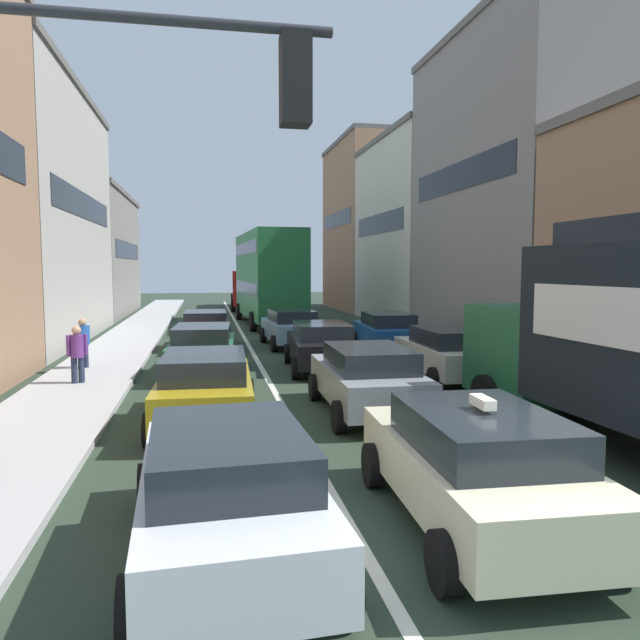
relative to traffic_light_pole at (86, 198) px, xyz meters
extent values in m
plane|color=#2C3A2C|center=(4.45, 0.00, -3.82)|extent=(140.00, 140.00, 0.00)
cube|color=#B3B3B3|center=(-2.25, 20.00, -3.75)|extent=(2.60, 64.00, 0.14)
cube|color=silver|center=(2.75, 20.00, -3.81)|extent=(0.16, 60.00, 0.01)
cube|color=silver|center=(6.15, 20.00, -3.81)|extent=(0.16, 60.00, 0.01)
cube|color=black|center=(-4.03, 22.00, 2.04)|extent=(0.02, 11.73, 1.10)
cube|color=gray|center=(-7.55, 36.66, 0.12)|extent=(7.00, 14.57, 7.87)
cube|color=black|center=(-4.03, 36.66, 0.51)|extent=(0.02, 11.73, 1.10)
cube|color=#66605B|center=(-7.55, 36.66, 4.20)|extent=(7.20, 14.57, 0.30)
cube|color=#9E7556|center=(14.35, 38.50, 2.34)|extent=(7.00, 10.90, 12.30)
cube|color=black|center=(10.84, 38.50, 2.95)|extent=(0.02, 8.80, 1.10)
cube|color=#66605B|center=(14.35, 38.50, 8.64)|extent=(7.20, 10.90, 0.30)
cube|color=beige|center=(14.35, 27.50, 1.34)|extent=(7.00, 10.90, 10.31)
cube|color=black|center=(10.84, 27.50, 1.86)|extent=(0.02, 8.80, 1.10)
cube|color=#66605B|center=(14.35, 27.50, 6.65)|extent=(7.20, 10.90, 0.30)
cube|color=gray|center=(14.35, 16.50, 2.31)|extent=(7.00, 10.90, 12.24)
cube|color=black|center=(10.84, 16.50, 2.92)|extent=(0.02, 8.80, 1.10)
cube|color=#66605B|center=(14.35, 16.50, 8.58)|extent=(7.20, 10.90, 0.30)
cylinder|color=#2D2D33|center=(0.50, -0.01, 1.58)|extent=(3.50, 0.10, 0.10)
cube|color=black|center=(1.90, -0.01, 1.13)|extent=(0.28, 0.28, 0.84)
sphere|color=red|center=(1.90, 0.14, 1.39)|extent=(0.18, 0.18, 0.18)
sphere|color=#F2A519|center=(1.90, 0.14, 1.13)|extent=(0.18, 0.18, 0.18)
sphere|color=green|center=(1.90, 0.14, 0.87)|extent=(0.18, 0.18, 0.18)
cube|color=#1E5933|center=(8.01, 5.68, -2.39)|extent=(2.52, 2.52, 1.90)
cube|color=black|center=(7.95, 6.89, -2.01)|extent=(2.01, 0.13, 0.70)
cube|color=white|center=(6.99, 1.86, -1.36)|extent=(0.25, 4.48, 0.90)
cylinder|color=black|center=(6.81, 5.70, -3.34)|extent=(0.35, 0.97, 0.96)
cylinder|color=black|center=(9.20, 5.82, -3.34)|extent=(0.35, 0.97, 0.96)
cube|color=beige|center=(4.27, 0.98, -3.15)|extent=(1.96, 4.36, 0.70)
cube|color=#1E2328|center=(4.26, 0.78, -2.59)|extent=(1.67, 2.47, 0.52)
cube|color=#F2EACC|center=(4.26, 0.78, -2.22)|extent=(0.18, 0.45, 0.12)
cylinder|color=black|center=(3.41, 2.48, -3.50)|extent=(0.24, 0.65, 0.64)
cylinder|color=black|center=(5.24, 2.41, -3.50)|extent=(0.24, 0.65, 0.64)
cylinder|color=black|center=(3.30, -0.44, -3.50)|extent=(0.24, 0.65, 0.64)
cylinder|color=black|center=(5.13, -0.51, -3.50)|extent=(0.24, 0.65, 0.64)
cube|color=silver|center=(1.24, 0.75, -3.15)|extent=(2.00, 4.38, 0.70)
cube|color=#1E2328|center=(1.24, 0.55, -2.59)|extent=(1.70, 2.48, 0.52)
cylinder|color=black|center=(0.25, 2.17, -3.50)|extent=(0.25, 0.65, 0.64)
cylinder|color=black|center=(2.08, 2.25, -3.50)|extent=(0.25, 0.65, 0.64)
cylinder|color=black|center=(0.39, -0.75, -3.50)|extent=(0.25, 0.65, 0.64)
cylinder|color=black|center=(2.22, -0.67, -3.50)|extent=(0.25, 0.65, 0.64)
cube|color=gray|center=(4.49, 6.75, -3.15)|extent=(1.88, 4.33, 0.70)
cube|color=#1E2328|center=(4.48, 6.55, -2.59)|extent=(1.63, 2.44, 0.52)
cylinder|color=black|center=(3.59, 8.23, -3.50)|extent=(0.23, 0.64, 0.64)
cylinder|color=black|center=(5.43, 8.20, -3.50)|extent=(0.23, 0.64, 0.64)
cylinder|color=black|center=(3.54, 5.31, -3.50)|extent=(0.23, 0.64, 0.64)
cylinder|color=black|center=(5.38, 5.28, -3.50)|extent=(0.23, 0.64, 0.64)
cube|color=#B29319|center=(1.01, 6.44, -3.15)|extent=(1.96, 4.36, 0.70)
cube|color=#1E2328|center=(1.00, 6.24, -2.59)|extent=(1.67, 2.47, 0.52)
cylinder|color=black|center=(0.15, 7.94, -3.50)|extent=(0.24, 0.65, 0.64)
cylinder|color=black|center=(1.98, 7.87, -3.50)|extent=(0.24, 0.65, 0.64)
cylinder|color=black|center=(0.04, 5.02, -3.50)|extent=(0.24, 0.65, 0.64)
cylinder|color=black|center=(1.87, 4.95, -3.50)|extent=(0.24, 0.65, 0.64)
cube|color=black|center=(4.55, 12.37, -3.15)|extent=(2.06, 4.40, 0.70)
cube|color=#1E2328|center=(4.54, 12.17, -2.59)|extent=(1.73, 2.50, 0.52)
cylinder|color=black|center=(3.72, 13.88, -3.50)|extent=(0.26, 0.65, 0.64)
cylinder|color=black|center=(5.56, 13.77, -3.50)|extent=(0.26, 0.65, 0.64)
cylinder|color=black|center=(3.54, 10.96, -3.50)|extent=(0.26, 0.65, 0.64)
cylinder|color=black|center=(5.38, 10.85, -3.50)|extent=(0.26, 0.65, 0.64)
cube|color=#19592D|center=(0.94, 12.23, -3.15)|extent=(2.07, 4.41, 0.70)
cube|color=#1E2328|center=(0.93, 12.03, -2.59)|extent=(1.73, 2.50, 0.52)
cylinder|color=black|center=(0.12, 13.75, -3.50)|extent=(0.26, 0.65, 0.64)
cylinder|color=black|center=(1.96, 13.63, -3.50)|extent=(0.26, 0.65, 0.64)
cylinder|color=black|center=(-0.07, 10.83, -3.50)|extent=(0.26, 0.65, 0.64)
cylinder|color=black|center=(1.77, 10.72, -3.50)|extent=(0.26, 0.65, 0.64)
cube|color=#759EB7|center=(4.42, 18.08, -3.15)|extent=(2.00, 4.38, 0.70)
cube|color=#1E2328|center=(4.43, 17.88, -2.59)|extent=(1.70, 2.48, 0.52)
cylinder|color=black|center=(3.43, 19.50, -3.50)|extent=(0.25, 0.65, 0.64)
cylinder|color=black|center=(5.27, 19.58, -3.50)|extent=(0.25, 0.65, 0.64)
cylinder|color=black|center=(3.57, 16.58, -3.50)|extent=(0.25, 0.65, 0.64)
cylinder|color=black|center=(5.41, 16.66, -3.50)|extent=(0.25, 0.65, 0.64)
cube|color=#A51E1E|center=(1.03, 18.11, -3.15)|extent=(1.84, 4.32, 0.70)
cube|color=#1E2328|center=(1.03, 17.91, -2.59)|extent=(1.61, 2.42, 0.52)
cylinder|color=black|center=(0.13, 19.58, -3.50)|extent=(0.23, 0.64, 0.64)
cylinder|color=black|center=(1.97, 19.56, -3.50)|extent=(0.23, 0.64, 0.64)
cylinder|color=black|center=(0.10, 16.66, -3.50)|extent=(0.23, 0.64, 0.64)
cylinder|color=black|center=(1.94, 16.64, -3.50)|extent=(0.23, 0.64, 0.64)
cube|color=beige|center=(7.74, 10.06, -3.15)|extent=(1.87, 4.33, 0.70)
cube|color=#1E2328|center=(7.74, 9.86, -2.59)|extent=(1.63, 2.44, 0.52)
cylinder|color=black|center=(6.85, 11.53, -3.50)|extent=(0.23, 0.64, 0.64)
cylinder|color=black|center=(8.69, 11.50, -3.50)|extent=(0.23, 0.64, 0.64)
cylinder|color=black|center=(6.80, 8.61, -3.50)|extent=(0.23, 0.64, 0.64)
cylinder|color=black|center=(8.64, 8.58, -3.50)|extent=(0.23, 0.64, 0.64)
cube|color=#194C8C|center=(7.76, 15.83, -3.15)|extent=(2.04, 4.39, 0.70)
cube|color=#1E2328|center=(7.75, 15.63, -2.59)|extent=(1.72, 2.49, 0.52)
cylinder|color=black|center=(6.92, 17.34, -3.50)|extent=(0.26, 0.65, 0.64)
cylinder|color=black|center=(8.76, 17.24, -3.50)|extent=(0.26, 0.65, 0.64)
cylinder|color=black|center=(6.76, 14.42, -3.50)|extent=(0.26, 0.65, 0.64)
cylinder|color=black|center=(8.60, 14.32, -3.50)|extent=(0.26, 0.65, 0.64)
cube|color=#1E6033|center=(4.46, 27.19, -2.12)|extent=(2.96, 10.60, 2.40)
cube|color=black|center=(4.46, 27.19, -1.76)|extent=(2.96, 9.97, 0.70)
cube|color=#1E6033|center=(4.46, 27.19, 0.16)|extent=(2.96, 10.60, 2.16)
cube|color=black|center=(4.46, 27.19, 0.40)|extent=(2.96, 9.97, 0.64)
cylinder|color=black|center=(3.05, 30.91, -3.32)|extent=(0.34, 1.01, 1.00)
cylinder|color=black|center=(5.54, 31.02, -3.32)|extent=(0.34, 1.01, 1.00)
cylinder|color=black|center=(3.35, 23.99, -3.32)|extent=(0.34, 1.01, 1.00)
cylinder|color=black|center=(5.85, 24.10, -3.32)|extent=(0.34, 1.01, 1.00)
cube|color=#B21919|center=(4.38, 40.68, -2.12)|extent=(2.94, 10.60, 2.40)
cube|color=black|center=(4.38, 40.68, -1.76)|extent=(2.94, 9.97, 0.70)
cylinder|color=black|center=(3.29, 44.51, -3.32)|extent=(0.34, 1.01, 1.00)
cylinder|color=black|center=(5.79, 44.41, -3.32)|extent=(0.34, 1.01, 1.00)
cylinder|color=black|center=(3.00, 37.59, -3.32)|extent=(0.34, 1.01, 1.00)
cylinder|color=black|center=(5.49, 37.48, -3.32)|extent=(0.34, 1.01, 1.00)
cylinder|color=#262D47|center=(-2.59, 13.38, -3.41)|extent=(0.16, 0.16, 0.82)
cylinder|color=#262D47|center=(-2.68, 13.23, -3.41)|extent=(0.16, 0.16, 0.82)
cylinder|color=#2659B2|center=(-2.63, 13.31, -2.70)|extent=(0.34, 0.34, 0.60)
sphere|color=tan|center=(-2.63, 13.31, -2.28)|extent=(0.24, 0.24, 0.24)
cylinder|color=#2659B2|center=(-2.51, 13.49, -2.67)|extent=(0.10, 0.10, 0.55)
cylinder|color=#2659B2|center=(-2.75, 13.12, -2.67)|extent=(0.10, 0.10, 0.55)
cylinder|color=#262D47|center=(-2.39, 10.80, -3.41)|extent=(0.16, 0.16, 0.82)
cylinder|color=#262D47|center=(-2.23, 10.87, -3.41)|extent=(0.16, 0.16, 0.82)
cylinder|color=#66337F|center=(-2.31, 10.84, -2.70)|extent=(0.34, 0.34, 0.60)
sphere|color=tan|center=(-2.31, 10.84, -2.28)|extent=(0.24, 0.24, 0.24)
cylinder|color=#66337F|center=(-2.51, 10.75, -2.67)|extent=(0.10, 0.10, 0.55)
cylinder|color=#66337F|center=(-2.11, 10.93, -2.67)|extent=(0.10, 0.10, 0.55)
camera|label=1|loc=(1.04, -5.71, -0.61)|focal=33.49mm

